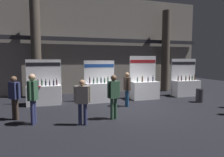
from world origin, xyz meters
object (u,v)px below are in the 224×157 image
at_px(visitor_1, 114,93).
at_px(visitor_6, 33,94).
at_px(exhibitor_booth_0, 44,93).
at_px(visitor_0, 82,98).
at_px(exhibitor_booth_2, 145,88).
at_px(trash_bin, 200,96).
at_px(exhibitor_booth_1, 101,91).
at_px(exhibitor_booth_3, 186,87).
at_px(visitor_3, 127,86).
at_px(visitor_2, 14,94).

height_order(visitor_1, visitor_6, visitor_6).
distance_m(exhibitor_booth_0, visitor_0, 3.89).
bearing_deg(exhibitor_booth_0, exhibitor_booth_2, -1.44).
distance_m(exhibitor_booth_0, visitor_6, 3.07).
bearing_deg(trash_bin, visitor_1, -163.89).
bearing_deg(exhibitor_booth_1, visitor_0, -113.07).
bearing_deg(trash_bin, visitor_6, -171.13).
height_order(exhibitor_booth_1, exhibitor_booth_3, exhibitor_booth_3).
distance_m(exhibitor_booth_3, visitor_1, 6.65).
bearing_deg(visitor_1, visitor_3, -136.12).
xyz_separation_m(exhibitor_booth_3, visitor_2, (-9.32, -2.27, 0.38)).
bearing_deg(visitor_6, visitor_1, 104.40).
relative_size(visitor_1, visitor_3, 1.02).
distance_m(visitor_0, visitor_3, 3.22).
bearing_deg(visitor_0, exhibitor_booth_2, -120.95).
bearing_deg(visitor_2, exhibitor_booth_2, -118.41).
xyz_separation_m(exhibitor_booth_3, visitor_6, (-8.62, -3.03, 0.46)).
bearing_deg(trash_bin, exhibitor_booth_2, 146.16).
xyz_separation_m(trash_bin, visitor_0, (-6.50, -1.86, 0.58)).
relative_size(exhibitor_booth_2, visitor_0, 1.58).
bearing_deg(trash_bin, exhibitor_booth_0, 167.44).
relative_size(exhibitor_booth_0, exhibitor_booth_2, 0.91).
bearing_deg(exhibitor_booth_2, exhibitor_booth_1, -179.04).
bearing_deg(visitor_2, exhibitor_booth_1, -108.01).
distance_m(exhibitor_booth_0, trash_bin, 8.09).
xyz_separation_m(exhibitor_booth_2, trash_bin, (2.42, -1.62, -0.26)).
distance_m(visitor_1, visitor_2, 3.70).
distance_m(exhibitor_booth_1, exhibitor_booth_3, 5.53).
bearing_deg(exhibitor_booth_2, exhibitor_booth_0, 178.56).
bearing_deg(trash_bin, visitor_3, 176.60).
height_order(exhibitor_booth_3, visitor_2, exhibitor_booth_3).
relative_size(visitor_0, visitor_1, 0.94).
xyz_separation_m(exhibitor_booth_1, visitor_1, (-0.24, -3.10, 0.40)).
bearing_deg(exhibitor_booth_0, trash_bin, -12.56).
bearing_deg(visitor_6, trash_bin, 118.40).
relative_size(visitor_2, visitor_6, 0.93).
relative_size(exhibitor_booth_2, exhibitor_booth_3, 1.07).
height_order(visitor_2, visitor_3, visitor_3).
relative_size(visitor_0, visitor_3, 0.95).
xyz_separation_m(exhibitor_booth_0, visitor_1, (2.62, -3.28, 0.42)).
bearing_deg(exhibitor_booth_0, exhibitor_booth_3, 0.05).
distance_m(exhibitor_booth_1, trash_bin, 5.28).
bearing_deg(visitor_1, visitor_0, 3.77).
distance_m(visitor_1, visitor_3, 2.15).
height_order(trash_bin, visitor_3, visitor_3).
bearing_deg(trash_bin, exhibitor_booth_1, 162.60).
bearing_deg(visitor_0, trash_bin, -145.45).
distance_m(trash_bin, visitor_1, 5.53).
bearing_deg(visitor_2, trash_bin, -133.48).
distance_m(exhibitor_booth_1, visitor_1, 3.14).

